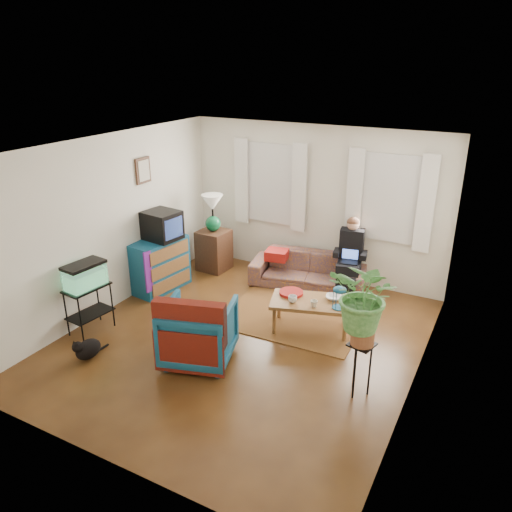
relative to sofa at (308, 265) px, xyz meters
The scene contains 31 objects.
floor 2.09m from the sofa, 93.03° to the right, with size 4.50×5.00×0.01m, color #4F2B14.
ceiling 3.03m from the sofa, 93.03° to the right, with size 4.50×5.00×0.01m, color white.
wall_back 1.04m from the sofa, 103.57° to the left, with size 4.50×0.01×2.60m, color silver.
wall_front 4.65m from the sofa, 91.37° to the right, with size 4.50×0.01×2.60m, color silver.
wall_left 3.26m from the sofa, 139.00° to the right, with size 0.01×5.00×2.60m, color silver.
wall_right 3.11m from the sofa, 43.75° to the right, with size 0.01×5.00×2.60m, color silver.
window_left 1.55m from the sofa, 154.67° to the left, with size 1.08×0.04×1.38m, color white.
window_right 1.70m from the sofa, 20.64° to the left, with size 1.08×0.04×1.38m, color white.
curtains_left 1.53m from the sofa, 158.93° to the left, with size 1.36×0.06×1.50m, color white.
curtains_right 1.68m from the sofa, 17.05° to the left, with size 1.36×0.06×1.50m, color white.
picture_frame 3.06m from the sofa, 152.69° to the right, with size 0.04×0.32×0.40m, color #3D2616.
area_rug 1.18m from the sofa, 76.99° to the right, with size 2.00×1.60×0.01m, color brown.
sofa is the anchor object (origin of this frame).
seated_person 0.71m from the sofa, 10.79° to the left, with size 0.47×0.58×1.12m, color black, non-canonical shape.
side_table 1.76m from the sofa, behind, with size 0.50×0.50×0.73m, color #3D2916.
table_lamp 1.89m from the sofa, behind, with size 0.37×0.37×0.67m, color white, non-canonical shape.
dresser 2.45m from the sofa, 149.05° to the right, with size 0.48×0.95×0.86m, color #116665.
crt_tv 2.48m from the sofa, 150.56° to the right, with size 0.52×0.48×0.46m, color black.
aquarium_stand 3.52m from the sofa, 126.86° to the right, with size 0.34×0.61×0.68m, color black.
aquarium 3.55m from the sofa, 126.86° to the right, with size 0.30×0.56×0.36m, color #7FD899.
black_cat 3.73m from the sofa, 116.11° to the right, with size 0.24×0.38×0.32m, color black.
armchair 2.71m from the sofa, 97.95° to the right, with size 0.84×0.79×0.86m, color #116367.
serape_throw 3.03m from the sofa, 95.28° to the right, with size 0.87×0.20×0.71m, color #9E0A0A.
coffee_table 1.47m from the sofa, 66.06° to the right, with size 1.10×0.60×0.46m, color brown.
cup_a 1.56m from the sofa, 75.70° to the right, with size 0.12×0.12×0.10m, color white.
cup_b 1.66m from the sofa, 65.10° to the right, with size 0.10×0.10×0.09m, color beige.
bowl 1.44m from the sofa, 53.59° to the right, with size 0.22×0.22×0.05m, color white.
snack_tray 1.32m from the sofa, 78.41° to the right, with size 0.34×0.34×0.04m, color #B21414.
birdcage 1.72m from the sofa, 53.85° to the right, with size 0.18×0.18×0.32m, color #115B6B, non-canonical shape.
plant_stand 2.92m from the sofa, 56.15° to the right, with size 0.28×0.28×0.66m, color black.
potted_plant 3.01m from the sofa, 56.15° to the right, with size 0.75×0.65×0.84m, color #599947.
Camera 1 is at (2.91, -5.10, 3.62)m, focal length 35.00 mm.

